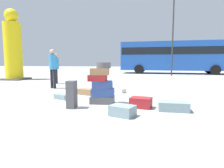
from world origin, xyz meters
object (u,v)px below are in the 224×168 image
object	(u,v)px
suitcase_brown_foreground_far	(86,92)
lamp_post	(173,21)
suitcase_slate_left_side	(122,111)
suitcase_tower	(102,86)
suitcase_maroon_white_trunk	(141,103)
person_tourist_with_camera	(56,66)
yellow_dummy_statue	(13,48)
person_bearded_onlooker	(53,65)
suitcase_slate_right_side	(62,97)
suitcase_cream_upright_blue	(117,90)
suitcase_slate_behind_tower	(173,106)
suitcase_charcoal_foreground_near	(72,94)
parked_bus	(175,55)

from	to	relation	value
suitcase_brown_foreground_far	lamp_post	bearing A→B (deg)	87.84
suitcase_slate_left_side	suitcase_tower	bearing A→B (deg)	143.24
suitcase_maroon_white_trunk	person_tourist_with_camera	world-z (taller)	person_tourist_with_camera
yellow_dummy_statue	suitcase_maroon_white_trunk	bearing A→B (deg)	-39.08
suitcase_maroon_white_trunk	suitcase_brown_foreground_far	bearing A→B (deg)	151.40
person_bearded_onlooker	yellow_dummy_statue	world-z (taller)	yellow_dummy_statue
suitcase_slate_right_side	suitcase_cream_upright_blue	size ratio (longest dim) A/B	0.80
suitcase_cream_upright_blue	suitcase_tower	bearing A→B (deg)	-70.80
suitcase_cream_upright_blue	suitcase_slate_behind_tower	bearing A→B (deg)	-33.14
suitcase_maroon_white_trunk	suitcase_brown_foreground_far	size ratio (longest dim) A/B	0.88
suitcase_slate_behind_tower	yellow_dummy_statue	size ratio (longest dim) A/B	0.16
suitcase_slate_left_side	lamp_post	xyz separation A→B (m)	(2.86, 13.38, 4.51)
suitcase_slate_right_side	suitcase_brown_foreground_far	world-z (taller)	suitcase_brown_foreground_far
suitcase_brown_foreground_far	person_tourist_with_camera	world-z (taller)	person_tourist_with_camera
suitcase_brown_foreground_far	suitcase_cream_upright_blue	bearing A→B (deg)	54.05
suitcase_tower	person_tourist_with_camera	bearing A→B (deg)	126.90
suitcase_slate_right_side	suitcase_maroon_white_trunk	size ratio (longest dim) A/B	0.93
suitcase_charcoal_foreground_near	person_bearded_onlooker	distance (m)	4.27
suitcase_slate_right_side	lamp_post	xyz separation A→B (m)	(5.02, 11.67, 4.55)
person_tourist_with_camera	parked_bus	size ratio (longest dim) A/B	0.15
suitcase_maroon_white_trunk	suitcase_slate_behind_tower	size ratio (longest dim) A/B	0.75
parked_bus	person_bearded_onlooker	bearing A→B (deg)	-115.57
suitcase_tower	parked_bus	size ratio (longest dim) A/B	0.11
suitcase_brown_foreground_far	person_tourist_with_camera	bearing A→B (deg)	149.66
lamp_post	person_bearded_onlooker	bearing A→B (deg)	-125.07
suitcase_maroon_white_trunk	suitcase_cream_upright_blue	distance (m)	2.70
suitcase_slate_left_side	person_tourist_with_camera	xyz separation A→B (m)	(-4.35, 6.05, 0.87)
suitcase_charcoal_foreground_near	parked_bus	size ratio (longest dim) A/B	0.07
suitcase_slate_right_side	suitcase_brown_foreground_far	distance (m)	1.13
suitcase_charcoal_foreground_near	person_tourist_with_camera	size ratio (longest dim) A/B	0.44
suitcase_slate_right_side	suitcase_cream_upright_blue	xyz separation A→B (m)	(1.59, 1.71, -0.00)
suitcase_charcoal_foreground_near	suitcase_slate_behind_tower	bearing A→B (deg)	3.46
suitcase_slate_right_side	suitcase_maroon_white_trunk	bearing A→B (deg)	7.29
suitcase_slate_left_side	suitcase_maroon_white_trunk	bearing A→B (deg)	88.32
suitcase_slate_right_side	suitcase_charcoal_foreground_near	size ratio (longest dim) A/B	0.71
suitcase_slate_right_side	suitcase_brown_foreground_far	bearing A→B (deg)	87.20
suitcase_slate_left_side	suitcase_brown_foreground_far	size ratio (longest dim) A/B	0.86
person_bearded_onlooker	lamp_post	distance (m)	11.84
suitcase_charcoal_foreground_near	lamp_post	world-z (taller)	lamp_post
suitcase_maroon_white_trunk	yellow_dummy_statue	xyz separation A→B (m)	(-8.61, 6.99, 1.95)
person_bearded_onlooker	yellow_dummy_statue	bearing A→B (deg)	170.47
suitcase_tower	suitcase_slate_behind_tower	xyz separation A→B (m)	(1.96, -0.59, -0.41)
suitcase_slate_behind_tower	parked_bus	distance (m)	15.97
person_bearded_onlooker	suitcase_slate_behind_tower	bearing A→B (deg)	-5.77
suitcase_tower	yellow_dummy_statue	distance (m)	10.10
suitcase_cream_upright_blue	suitcase_slate_behind_tower	world-z (taller)	suitcase_slate_behind_tower
suitcase_slate_left_side	suitcase_brown_foreground_far	world-z (taller)	suitcase_slate_left_side
suitcase_cream_upright_blue	suitcase_brown_foreground_far	bearing A→B (deg)	-122.91
suitcase_maroon_white_trunk	person_tourist_with_camera	distance (m)	7.06
suitcase_slate_right_side	yellow_dummy_statue	bearing A→B (deg)	159.21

